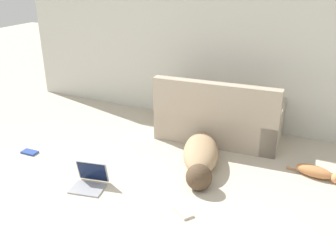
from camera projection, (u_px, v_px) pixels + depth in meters
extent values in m
cube|color=beige|center=(222.00, 34.00, 5.13)|extent=(6.60, 0.06, 2.59)
cube|color=tan|center=(220.00, 123.00, 5.08)|extent=(1.66, 0.92, 0.39)
cube|color=tan|center=(215.00, 101.00, 4.62)|extent=(1.61, 0.26, 0.47)
cube|color=tan|center=(273.00, 126.00, 4.81)|extent=(0.26, 0.81, 0.53)
cube|color=tan|center=(171.00, 112.00, 5.29)|extent=(0.26, 0.81, 0.53)
ellipsoid|color=#A38460|center=(201.00, 153.00, 4.40)|extent=(0.69, 1.01, 0.29)
sphere|color=#493726|center=(199.00, 177.00, 3.91)|extent=(0.36, 0.36, 0.28)
cylinder|color=#A38460|center=(202.00, 140.00, 4.98)|extent=(0.12, 0.24, 0.05)
ellipsoid|color=#BC7A47|center=(314.00, 171.00, 4.17)|extent=(0.43, 0.23, 0.13)
sphere|color=tan|center=(336.00, 178.00, 4.04)|extent=(0.14, 0.14, 0.12)
cylinder|color=#BC7A47|center=(291.00, 168.00, 4.33)|extent=(0.11, 0.04, 0.02)
cube|color=gray|center=(88.00, 189.00, 3.95)|extent=(0.39, 0.31, 0.02)
cube|color=gray|center=(93.00, 171.00, 4.03)|extent=(0.35, 0.14, 0.24)
cube|color=#0F1938|center=(92.00, 172.00, 4.02)|extent=(0.32, 0.12, 0.22)
cube|color=#28428E|center=(30.00, 152.00, 4.70)|extent=(0.21, 0.12, 0.02)
cube|color=beige|center=(183.00, 212.00, 3.57)|extent=(0.24, 0.21, 0.02)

